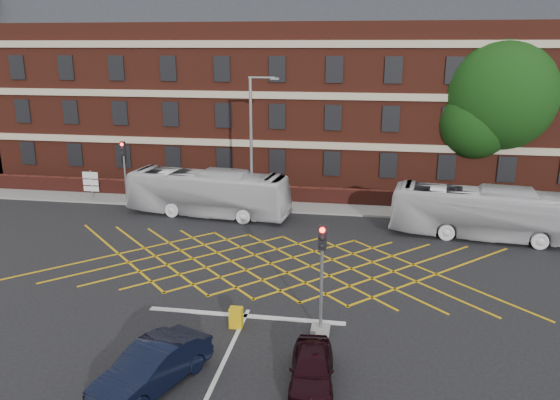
% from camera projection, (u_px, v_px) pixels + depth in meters
% --- Properties ---
extents(ground, '(120.00, 120.00, 0.00)m').
position_uv_depth(ground, '(262.00, 280.00, 25.14)').
color(ground, black).
rests_on(ground, ground).
extents(victorian_building, '(51.00, 12.17, 20.40)m').
position_uv_depth(victorian_building, '(317.00, 78.00, 43.82)').
color(victorian_building, '#521F15').
rests_on(victorian_building, ground).
extents(boundary_wall, '(56.00, 0.50, 1.10)m').
position_uv_depth(boundary_wall, '(299.00, 195.00, 37.32)').
color(boundary_wall, '#4C1B14').
rests_on(boundary_wall, ground).
extents(far_pavement, '(60.00, 3.00, 0.12)m').
position_uv_depth(far_pavement, '(297.00, 206.00, 36.51)').
color(far_pavement, slate).
rests_on(far_pavement, ground).
extents(box_junction_hatching, '(8.22, 8.22, 0.02)m').
position_uv_depth(box_junction_hatching, '(270.00, 263.00, 27.03)').
color(box_junction_hatching, '#CC990C').
rests_on(box_junction_hatching, ground).
extents(stop_line, '(8.00, 0.30, 0.02)m').
position_uv_depth(stop_line, '(245.00, 316.00, 21.81)').
color(stop_line, silver).
rests_on(stop_line, ground).
extents(bus_left, '(10.65, 3.73, 2.90)m').
position_uv_depth(bus_left, '(208.00, 193.00, 34.37)').
color(bus_left, silver).
rests_on(bus_left, ground).
extents(bus_right, '(10.61, 3.81, 2.89)m').
position_uv_depth(bus_right, '(486.00, 213.00, 30.30)').
color(bus_right, silver).
rests_on(bus_right, ground).
extents(car_navy, '(3.01, 4.60, 1.43)m').
position_uv_depth(car_navy, '(152.00, 367.00, 17.10)').
color(car_navy, black).
rests_on(car_navy, ground).
extents(car_maroon, '(1.63, 3.52, 1.17)m').
position_uv_depth(car_maroon, '(312.00, 368.00, 17.29)').
color(car_maroon, black).
rests_on(car_maroon, ground).
extents(deciduous_tree, '(8.15, 8.07, 11.18)m').
position_uv_depth(deciduous_tree, '(496.00, 102.00, 37.95)').
color(deciduous_tree, black).
rests_on(deciduous_tree, ground).
extents(traffic_light_near, '(0.70, 0.70, 4.27)m').
position_uv_depth(traffic_light_near, '(321.00, 289.00, 20.12)').
color(traffic_light_near, slate).
rests_on(traffic_light_near, ground).
extents(traffic_light_far, '(0.70, 0.70, 4.27)m').
position_uv_depth(traffic_light_far, '(125.00, 179.00, 36.75)').
color(traffic_light_far, slate).
rests_on(traffic_light_far, ground).
extents(street_lamp, '(2.25, 1.00, 8.62)m').
position_uv_depth(street_lamp, '(253.00, 169.00, 34.12)').
color(street_lamp, slate).
rests_on(street_lamp, ground).
extents(direction_signs, '(1.10, 0.16, 2.20)m').
position_uv_depth(direction_signs, '(91.00, 183.00, 37.25)').
color(direction_signs, gray).
rests_on(direction_signs, ground).
extents(utility_cabinet, '(0.49, 0.36, 0.82)m').
position_uv_depth(utility_cabinet, '(236.00, 318.00, 20.85)').
color(utility_cabinet, gold).
rests_on(utility_cabinet, ground).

